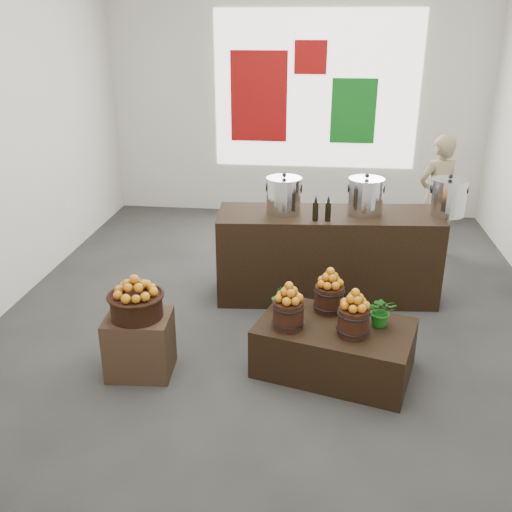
# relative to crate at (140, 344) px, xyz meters

# --- Properties ---
(ground) EXTENTS (7.00, 7.00, 0.00)m
(ground) POSITION_rel_crate_xyz_m (1.14, 1.48, -0.29)
(ground) COLOR #383936
(ground) RESTS_ON ground
(back_wall) EXTENTS (6.00, 0.04, 4.00)m
(back_wall) POSITION_rel_crate_xyz_m (1.14, 4.98, 1.71)
(back_wall) COLOR silver
(back_wall) RESTS_ON ground
(back_opening) EXTENTS (3.20, 0.02, 2.40)m
(back_opening) POSITION_rel_crate_xyz_m (1.44, 4.96, 1.71)
(back_opening) COLOR white
(back_opening) RESTS_ON back_wall
(deco_red_left) EXTENTS (0.90, 0.04, 1.40)m
(deco_red_left) POSITION_rel_crate_xyz_m (0.54, 4.95, 1.61)
(deco_red_left) COLOR #960B0B
(deco_red_left) RESTS_ON back_wall
(deco_green_right) EXTENTS (0.70, 0.04, 1.00)m
(deco_green_right) POSITION_rel_crate_xyz_m (2.04, 4.95, 1.41)
(deco_green_right) COLOR #0F6618
(deco_green_right) RESTS_ON back_wall
(deco_red_upper) EXTENTS (0.50, 0.04, 0.50)m
(deco_red_upper) POSITION_rel_crate_xyz_m (1.34, 4.95, 2.21)
(deco_red_upper) COLOR #960B0B
(deco_red_upper) RESTS_ON back_wall
(crate) EXTENTS (0.60, 0.50, 0.57)m
(crate) POSITION_rel_crate_xyz_m (0.00, 0.00, 0.00)
(crate) COLOR #4B3423
(crate) RESTS_ON ground
(wicker_basket) EXTENTS (0.46, 0.46, 0.21)m
(wicker_basket) POSITION_rel_crate_xyz_m (0.00, 0.00, 0.39)
(wicker_basket) COLOR black
(wicker_basket) RESTS_ON crate
(apples_in_basket) EXTENTS (0.36, 0.36, 0.19)m
(apples_in_basket) POSITION_rel_crate_xyz_m (0.00, 0.00, 0.59)
(apples_in_basket) COLOR #9B0605
(apples_in_basket) RESTS_ON wicker_basket
(display_table) EXTENTS (1.54, 1.17, 0.47)m
(display_table) POSITION_rel_crate_xyz_m (1.76, 0.23, -0.05)
(display_table) COLOR black
(display_table) RESTS_ON ground
(apple_bucket_front_left) EXTENTS (0.27, 0.27, 0.25)m
(apple_bucket_front_left) POSITION_rel_crate_xyz_m (1.33, 0.15, 0.31)
(apple_bucket_front_left) COLOR #33170E
(apple_bucket_front_left) RESTS_ON display_table
(apples_in_bucket_front_left) EXTENTS (0.20, 0.20, 0.18)m
(apples_in_bucket_front_left) POSITION_rel_crate_xyz_m (1.33, 0.15, 0.53)
(apples_in_bucket_front_left) COLOR #9B0605
(apples_in_bucket_front_left) RESTS_ON apple_bucket_front_left
(apple_bucket_front_right) EXTENTS (0.27, 0.27, 0.25)m
(apple_bucket_front_right) POSITION_rel_crate_xyz_m (1.90, 0.08, 0.31)
(apple_bucket_front_right) COLOR #33170E
(apple_bucket_front_right) RESTS_ON display_table
(apples_in_bucket_front_right) EXTENTS (0.20, 0.20, 0.18)m
(apples_in_bucket_front_right) POSITION_rel_crate_xyz_m (1.90, 0.08, 0.53)
(apples_in_bucket_front_right) COLOR #9B0605
(apples_in_bucket_front_right) RESTS_ON apple_bucket_front_right
(apple_bucket_rear) EXTENTS (0.27, 0.27, 0.25)m
(apple_bucket_rear) POSITION_rel_crate_xyz_m (1.69, 0.51, 0.31)
(apple_bucket_rear) COLOR #33170E
(apple_bucket_rear) RESTS_ON display_table
(apples_in_bucket_rear) EXTENTS (0.20, 0.20, 0.18)m
(apples_in_bucket_rear) POSITION_rel_crate_xyz_m (1.69, 0.51, 0.53)
(apples_in_bucket_rear) COLOR #9B0605
(apples_in_bucket_rear) RESTS_ON apple_bucket_rear
(herb_garnish_right) EXTENTS (0.28, 0.25, 0.29)m
(herb_garnish_right) POSITION_rel_crate_xyz_m (2.16, 0.27, 0.33)
(herb_garnish_right) COLOR #156314
(herb_garnish_right) RESTS_ON display_table
(herb_garnish_left) EXTENTS (0.15, 0.12, 0.25)m
(herb_garnish_left) POSITION_rel_crate_xyz_m (1.22, 0.49, 0.31)
(herb_garnish_left) COLOR #156314
(herb_garnish_left) RESTS_ON display_table
(counter) EXTENTS (2.53, 0.98, 1.01)m
(counter) POSITION_rel_crate_xyz_m (1.68, 1.81, 0.22)
(counter) COLOR black
(counter) RESTS_ON ground
(stock_pot_left) EXTENTS (0.38, 0.38, 0.38)m
(stock_pot_left) POSITION_rel_crate_xyz_m (1.17, 1.76, 0.92)
(stock_pot_left) COLOR silver
(stock_pot_left) RESTS_ON counter
(stock_pot_center) EXTENTS (0.38, 0.38, 0.38)m
(stock_pot_center) POSITION_rel_crate_xyz_m (2.07, 1.84, 0.92)
(stock_pot_center) COLOR silver
(stock_pot_center) RESTS_ON counter
(stock_pot_right) EXTENTS (0.38, 0.38, 0.38)m
(stock_pot_right) POSITION_rel_crate_xyz_m (2.97, 1.91, 0.92)
(stock_pot_right) COLOR silver
(stock_pot_right) RESTS_ON counter
(oil_cruets) EXTENTS (0.19, 0.08, 0.28)m
(oil_cruets) POSITION_rel_crate_xyz_m (1.70, 1.56, 0.87)
(oil_cruets) COLOR black
(oil_cruets) RESTS_ON counter
(shopper) EXTENTS (0.72, 0.63, 1.66)m
(shopper) POSITION_rel_crate_xyz_m (3.13, 3.29, 0.54)
(shopper) COLOR #8B7B55
(shopper) RESTS_ON ground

